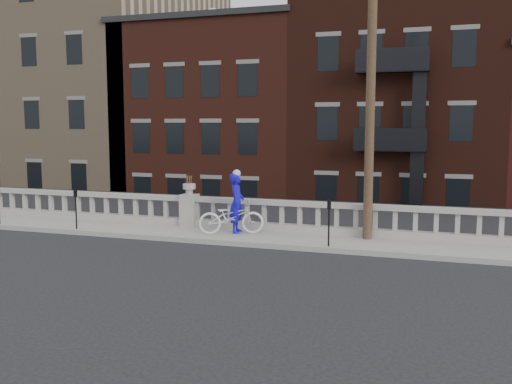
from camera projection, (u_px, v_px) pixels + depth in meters
ground at (131, 254)px, 16.23m from camera, size 120.00×120.00×0.00m
sidewalk at (178, 233)px, 19.05m from camera, size 32.00×2.20×0.15m
balustrade at (190, 212)px, 19.87m from camera, size 28.00×0.34×1.03m
planter_pedestal at (190, 206)px, 19.85m from camera, size 0.55×0.55×1.76m
lower_level at (321, 140)px, 37.44m from camera, size 80.00×44.00×20.80m
utility_pole at (371, 72)px, 17.05m from camera, size 1.60×0.28×10.00m
parking_meter_c at (76, 204)px, 19.19m from camera, size 0.10×0.09×1.36m
parking_meter_d at (329, 217)px, 16.48m from camera, size 0.10×0.09×1.36m
bicycle at (231, 217)px, 18.39m from camera, size 2.22×1.54×1.10m
cyclist at (237, 203)px, 18.55m from camera, size 0.58×0.78×1.96m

